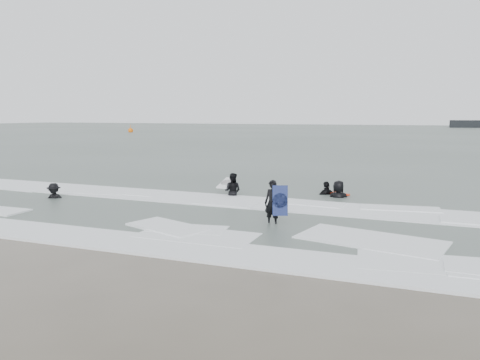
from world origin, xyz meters
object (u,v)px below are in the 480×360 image
at_px(surfer_wading, 232,197).
at_px(surfer_breaker, 54,200).
at_px(surfer_centre, 272,226).
at_px(buoy, 131,130).
at_px(surfer_right_near, 327,195).
at_px(surfer_right_far, 338,199).

bearing_deg(surfer_wading, surfer_breaker, 24.66).
bearing_deg(surfer_breaker, surfer_centre, -31.39).
distance_m(surfer_wading, buoy, 78.06).
bearing_deg(surfer_centre, surfer_right_near, 95.04).
bearing_deg(surfer_right_near, surfer_right_far, 98.52).
distance_m(surfer_centre, surfer_right_near, 6.31).
xyz_separation_m(surfer_centre, buoy, (-51.57, 65.75, 0.42)).
height_order(surfer_breaker, surfer_right_far, surfer_right_far).
distance_m(surfer_centre, surfer_breaker, 9.96).
xyz_separation_m(surfer_right_far, buoy, (-52.66, 60.04, 0.42)).
height_order(surfer_wading, surfer_breaker, surfer_wading).
bearing_deg(buoy, surfer_breaker, -57.25).
relative_size(surfer_wading, surfer_right_far, 0.83).
bearing_deg(surfer_wading, surfer_right_far, -166.54).
height_order(surfer_centre, surfer_wading, surfer_wading).
height_order(surfer_right_near, buoy, buoy).
relative_size(surfer_centre, surfer_wading, 0.94).
distance_m(surfer_centre, buoy, 83.56).
bearing_deg(surfer_wading, surfer_centre, 123.43).
height_order(surfer_centre, surfer_right_far, surfer_right_far).
height_order(surfer_right_far, buoy, buoy).
xyz_separation_m(surfer_centre, surfer_right_far, (1.09, 5.71, 0.00)).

